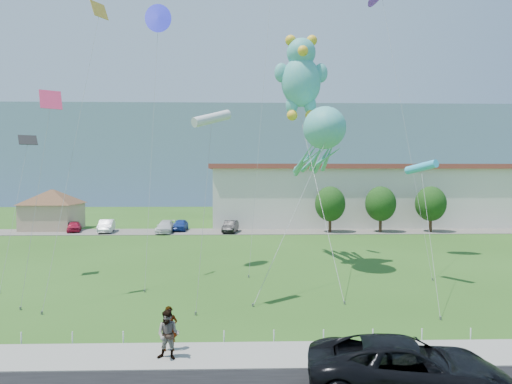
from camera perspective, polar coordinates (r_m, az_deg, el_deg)
ground at (r=20.44m, az=-0.92°, el=-17.03°), size 160.00×160.00×0.00m
sidewalk at (r=17.84m, az=-0.81°, el=-19.75°), size 80.00×2.50×0.10m
parking_strip at (r=54.72m, az=-1.36°, el=-4.96°), size 70.00×6.00×0.06m
hill_ridge at (r=139.44m, az=-1.51°, el=4.40°), size 160.00×50.00×25.00m
pavilion at (r=62.16m, az=-24.09°, el=-1.53°), size 9.20×9.20×5.00m
warehouse at (r=68.58m, az=20.88°, el=-0.25°), size 61.00×15.00×8.20m
rope_fence at (r=19.13m, az=-0.88°, el=-17.59°), size 26.05×0.05×0.50m
tree_near at (r=54.39m, az=9.24°, el=-1.48°), size 3.60×3.60×5.47m
tree_mid at (r=55.83m, az=15.30°, el=-1.43°), size 3.60×3.60×5.47m
tree_far at (r=57.86m, az=21.00°, el=-1.38°), size 3.60×3.60×5.47m
suv at (r=15.40m, az=18.41°, el=-20.11°), size 6.34×3.67×1.66m
pedestrian_left at (r=18.18m, az=-10.79°, el=-16.42°), size 0.66×0.48×1.66m
pedestrian_right at (r=17.40m, az=-10.91°, el=-17.10°), size 0.96×0.80×1.76m
parked_car_red at (r=58.43m, az=-21.78°, el=-4.02°), size 2.39×3.93×1.25m
parked_car_silver at (r=56.58m, az=-18.20°, el=-4.05°), size 2.25×4.65×1.47m
parked_car_white at (r=54.46m, az=-11.26°, el=-4.30°), size 1.85×4.55×1.32m
parked_car_blue at (r=56.13m, az=-9.44°, el=-4.08°), size 1.69×4.04×1.37m
parked_car_black at (r=53.82m, az=-3.22°, el=-4.32°), size 1.96×4.30×1.37m
octopus_kite at (r=33.17m, az=8.11°, el=6.28°), size 6.59×15.66×11.42m
teddy_bear_kite at (r=34.29m, az=5.66°, el=14.28°), size 3.88×11.21×16.88m
small_kite_pink at (r=26.87m, az=-24.59°, el=8.14°), size 1.50×2.75×11.19m
small_kite_yellow at (r=30.35m, az=-19.73°, el=16.98°), size 1.50×7.53×17.38m
small_kite_cyan at (r=29.79m, az=19.97°, el=2.83°), size 2.13×8.33×7.65m
small_kite_white at (r=23.26m, az=-5.58°, el=8.97°), size 1.00×2.56×10.00m
small_kite_blue at (r=34.13m, az=-12.15°, el=19.95°), size 1.80×6.68×18.31m
small_kite_black at (r=32.83m, az=-26.88°, el=4.31°), size 1.29×4.74×9.44m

